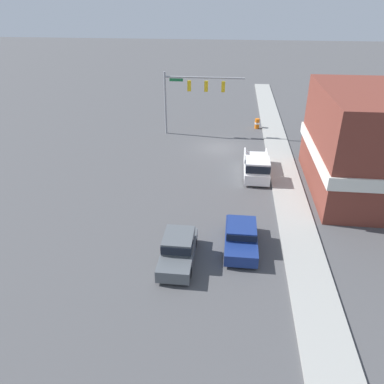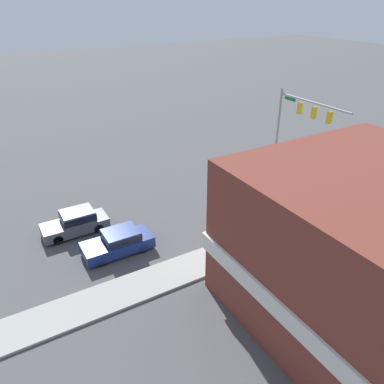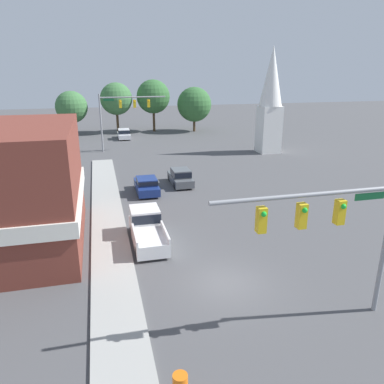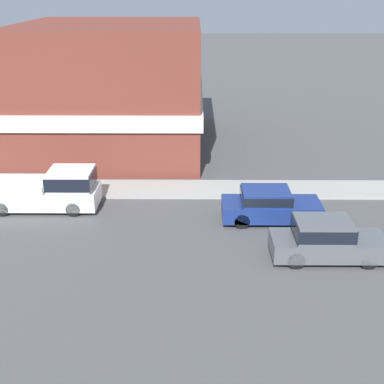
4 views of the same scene
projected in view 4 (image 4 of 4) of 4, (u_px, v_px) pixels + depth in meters
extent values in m
cylinder|color=black|center=(298.00, 206.00, 24.59)|extent=(0.22, 0.66, 0.66)
cylinder|color=black|center=(305.00, 221.00, 23.03)|extent=(0.22, 0.66, 0.66)
cylinder|color=black|center=(239.00, 206.00, 24.61)|extent=(0.22, 0.66, 0.66)
cylinder|color=black|center=(242.00, 221.00, 23.05)|extent=(0.22, 0.66, 0.66)
cube|color=navy|center=(271.00, 209.00, 23.75)|extent=(1.89, 4.35, 0.71)
cube|color=navy|center=(266.00, 196.00, 23.52)|extent=(1.74, 2.09, 0.56)
cube|color=black|center=(266.00, 196.00, 23.52)|extent=(1.76, 2.17, 0.39)
cylinder|color=black|center=(357.00, 241.00, 21.23)|extent=(0.22, 0.66, 0.66)
cylinder|color=black|center=(369.00, 261.00, 19.76)|extent=(0.22, 0.66, 0.66)
cylinder|color=black|center=(289.00, 241.00, 21.25)|extent=(0.22, 0.66, 0.66)
cylinder|color=black|center=(296.00, 260.00, 19.78)|extent=(0.22, 0.66, 0.66)
cube|color=#51565B|center=(328.00, 246.00, 20.43)|extent=(1.80, 4.36, 0.71)
cube|color=#51565B|center=(323.00, 229.00, 20.18)|extent=(1.65, 2.09, 0.71)
cube|color=black|center=(323.00, 229.00, 20.18)|extent=(1.67, 2.18, 0.50)
cylinder|color=black|center=(81.00, 195.00, 25.92)|extent=(0.22, 0.66, 0.66)
cylinder|color=black|center=(73.00, 209.00, 24.26)|extent=(0.22, 0.66, 0.66)
cylinder|color=black|center=(14.00, 195.00, 25.94)|extent=(0.22, 0.66, 0.66)
cylinder|color=black|center=(2.00, 209.00, 24.29)|extent=(0.22, 0.66, 0.66)
cube|color=white|center=(42.00, 196.00, 25.00)|extent=(1.99, 5.26, 0.85)
cube|color=white|center=(71.00, 179.00, 24.68)|extent=(1.89, 2.00, 0.89)
cube|color=black|center=(71.00, 179.00, 24.68)|extent=(1.91, 2.08, 0.62)
cube|color=white|center=(22.00, 177.00, 25.67)|extent=(0.12, 2.96, 0.35)
cube|color=white|center=(10.00, 192.00, 23.92)|extent=(0.12, 2.96, 0.35)
cube|color=brown|center=(112.00, 86.00, 34.16)|extent=(13.98, 11.26, 7.64)
cube|color=silver|center=(113.00, 98.00, 34.44)|extent=(14.28, 11.56, 0.90)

